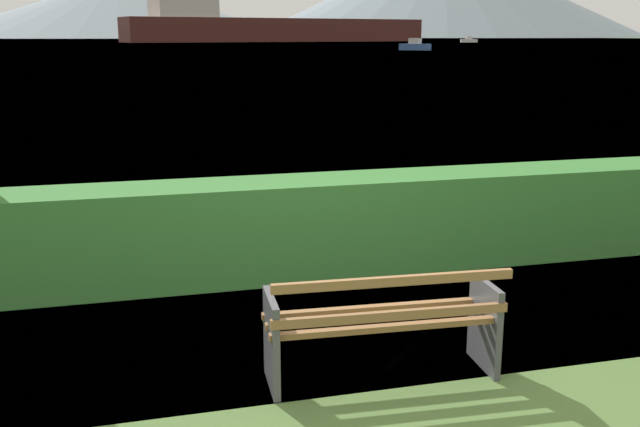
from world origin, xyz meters
name	(u,v)px	position (x,y,z in m)	size (l,w,h in m)	color
ground_plane	(380,375)	(0.00, 0.00, 0.00)	(1400.00, 1400.00, 0.00)	#4C6B33
water_surface	(121,40)	(0.00, 309.76, 0.00)	(620.00, 620.00, 0.00)	#7A99A8
park_bench	(383,324)	(0.00, -0.06, 0.43)	(1.72, 0.67, 0.87)	olive
hedge_row	(300,227)	(0.00, 2.50, 0.50)	(12.12, 0.78, 1.00)	#387A33
cargo_ship_large	(259,21)	(43.07, 239.21, 6.46)	(104.08, 38.44, 23.10)	#471E19
fishing_boat_near	(469,40)	(101.58, 206.28, 0.64)	(5.31, 3.40, 1.72)	silver
sailboat_mid	(415,46)	(43.22, 105.82, 0.67)	(4.14, 4.89, 1.86)	#335693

